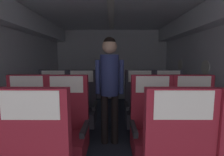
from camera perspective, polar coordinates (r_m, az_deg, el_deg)
The scene contains 11 objects.
ground at distance 2.75m, azimuth -0.52°, elevation -22.23°, with size 3.78×5.95×0.02m, color #2D3342.
fuselage_shell at distance 2.70m, azimuth -0.45°, elevation 13.21°, with size 3.66×5.60×2.28m.
seat_b_left_window at distance 2.26m, azimuth -28.50°, elevation -16.12°, with size 0.53×0.48×1.13m.
seat_b_left_aisle at distance 2.06m, azimuth -16.14°, elevation -17.81°, with size 0.53×0.48×1.13m.
seat_b_right_aisle at distance 2.23m, azimuth 27.56°, elevation -16.39°, with size 0.53×0.48×1.13m.
seat_b_right_window at distance 2.05m, azimuth 14.39°, elevation -17.90°, with size 0.53×0.48×1.13m.
seat_c_left_window at distance 2.97m, azimuth -20.45°, elevation -10.17°, with size 0.53×0.48×1.13m.
seat_c_left_aisle at distance 2.86m, azimuth -10.84°, elevation -10.54°, with size 0.53×0.48×1.13m.
seat_c_right_aisle at distance 2.97m, azimuth 19.71°, elevation -10.14°, with size 0.53×0.48×1.13m.
seat_c_right_window at distance 2.84m, azimuth 9.98°, elevation -10.62°, with size 0.53×0.48×1.13m.
flight_attendant at distance 2.41m, azimuth -0.87°, elevation -0.41°, with size 0.43×0.28×1.65m.
Camera 1 is at (0.04, 0.38, 1.33)m, focal length 25.55 mm.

